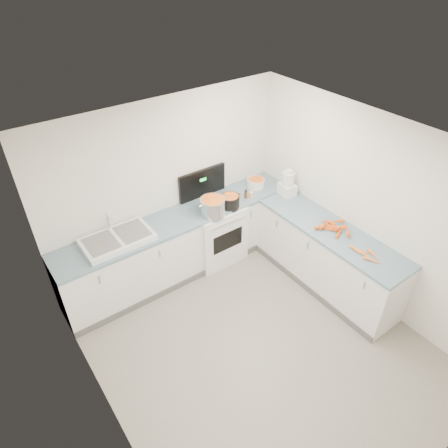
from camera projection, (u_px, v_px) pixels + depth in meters
floor at (257, 345)px, 4.84m from camera, size 3.50×4.00×0.00m
ceiling at (272, 160)px, 3.36m from camera, size 3.50×4.00×0.00m
wall_back at (167, 188)px, 5.41m from camera, size 3.50×0.00×2.50m
wall_left at (101, 355)px, 3.27m from camera, size 0.00×4.00×2.50m
wall_right at (371, 213)px, 4.93m from camera, size 0.00×4.00×2.50m
counter_back at (182, 244)px, 5.67m from camera, size 3.50×0.62×0.94m
counter_right at (326, 257)px, 5.45m from camera, size 0.62×2.20×0.94m
stove at (214, 231)px, 5.92m from camera, size 0.76×0.65×1.36m
sink at (117, 239)px, 4.95m from camera, size 0.86×0.52×0.31m
steel_pot at (213, 207)px, 5.40m from camera, size 0.38×0.38×0.25m
black_pot at (230, 202)px, 5.56m from camera, size 0.31×0.31×0.19m
wooden_spoon at (230, 196)px, 5.50m from camera, size 0.30×0.23×0.02m
mixing_bowl at (256, 183)px, 6.01m from camera, size 0.35×0.35×0.12m
extract_bottle at (246, 194)px, 5.75m from camera, size 0.05×0.05×0.12m
spice_jar at (251, 195)px, 5.76m from camera, size 0.05×0.05×0.08m
food_processor at (288, 184)px, 5.76m from camera, size 0.23×0.26×0.40m
carrot_pile at (333, 227)px, 5.15m from camera, size 0.42×0.50×0.08m
peeled_carrots at (366, 254)px, 4.74m from camera, size 0.20×0.43×0.04m
peelings at (101, 243)px, 4.83m from camera, size 0.17×0.26×0.01m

